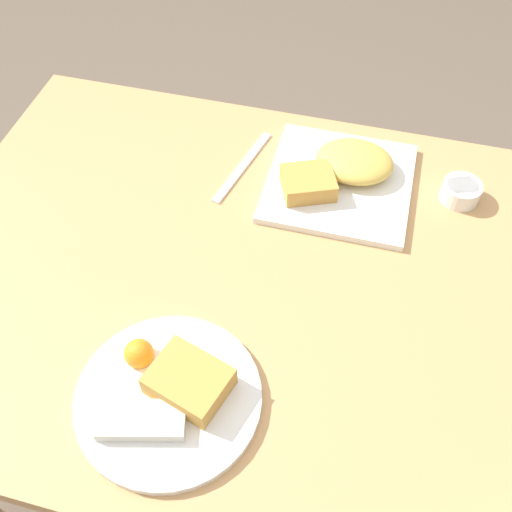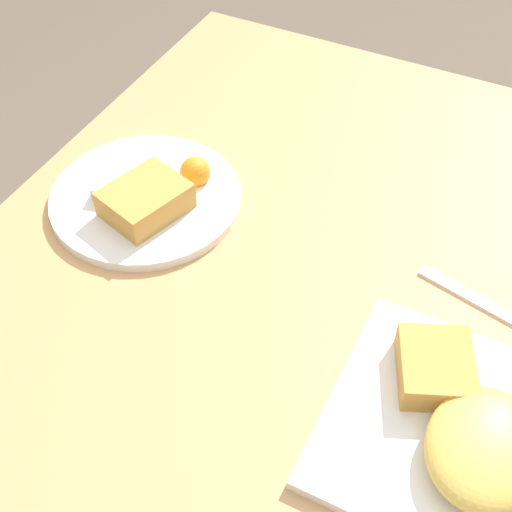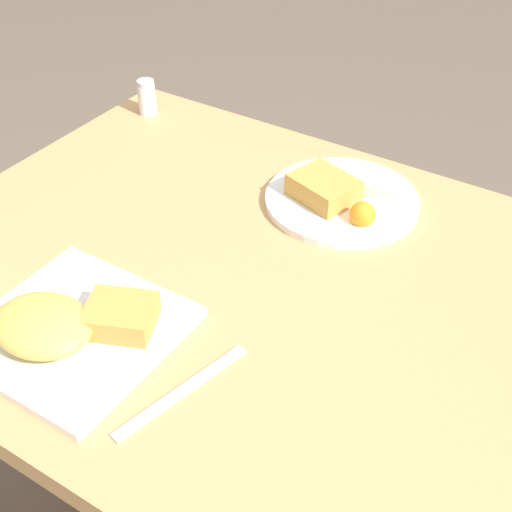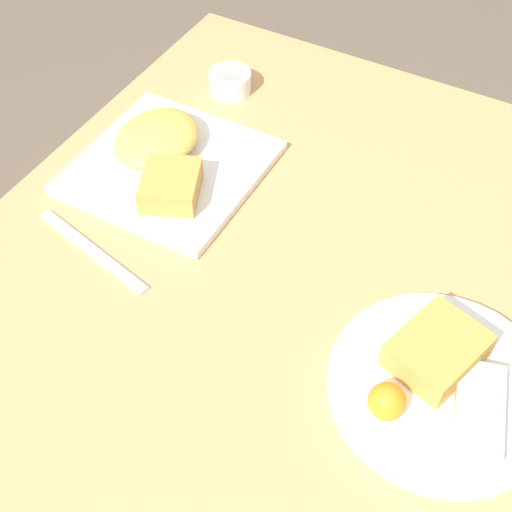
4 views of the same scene
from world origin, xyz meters
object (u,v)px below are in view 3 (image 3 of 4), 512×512
(salt_shaker, at_px, (147,99))
(butter_knife, at_px, (182,391))
(plate_square_near, at_px, (69,327))
(plate_oval_far, at_px, (341,197))

(salt_shaker, distance_m, butter_knife, 0.78)
(salt_shaker, relative_size, butter_knife, 0.35)
(plate_square_near, relative_size, plate_oval_far, 0.99)
(plate_oval_far, distance_m, salt_shaker, 0.51)
(plate_square_near, bearing_deg, butter_knife, 1.52)
(plate_square_near, distance_m, salt_shaker, 0.67)
(plate_oval_far, bearing_deg, butter_knife, -86.98)
(plate_oval_far, height_order, salt_shaker, salt_shaker)
(butter_knife, bearing_deg, salt_shaker, 55.47)
(plate_square_near, height_order, butter_knife, plate_square_near)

